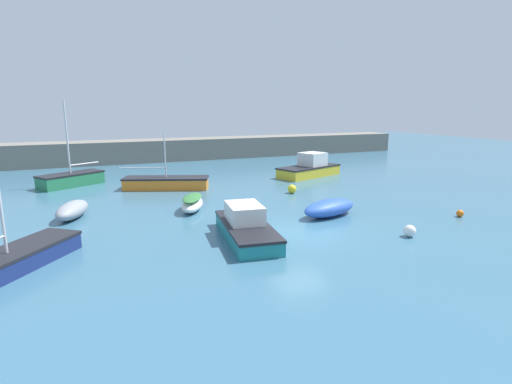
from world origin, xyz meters
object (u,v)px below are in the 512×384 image
at_px(motorboat_grey_hull, 310,168).
at_px(mooring_buoy_orange, 460,213).
at_px(motorboat_with_cabin, 246,226).
at_px(sailboat_twin_hulled, 8,262).
at_px(mooring_buoy_white, 410,231).
at_px(rowboat_white_midwater, 329,208).
at_px(mooring_buoy_yellow, 292,189).
at_px(sailboat_short_mast, 166,183).
at_px(open_tender_yellow, 72,210).
at_px(rowboat_with_red_cover, 192,203).
at_px(sailboat_tall_mast, 71,179).

bearing_deg(motorboat_grey_hull, mooring_buoy_orange, 73.63).
relative_size(motorboat_with_cabin, sailboat_twin_hulled, 0.97).
bearing_deg(mooring_buoy_white, sailboat_twin_hulled, 170.76).
distance_m(motorboat_with_cabin, rowboat_white_midwater, 5.77).
height_order(mooring_buoy_white, mooring_buoy_yellow, mooring_buoy_yellow).
relative_size(sailboat_short_mast, motorboat_grey_hull, 0.99).
bearing_deg(rowboat_white_midwater, motorboat_with_cabin, -178.29).
xyz_separation_m(motorboat_with_cabin, sailboat_twin_hulled, (-9.19, -0.15, -0.17)).
bearing_deg(mooring_buoy_white, sailboat_short_mast, 117.68).
height_order(sailboat_twin_hulled, open_tender_yellow, sailboat_twin_hulled).
distance_m(rowboat_with_red_cover, mooring_buoy_white, 11.60).
relative_size(motorboat_with_cabin, sailboat_tall_mast, 0.89).
relative_size(sailboat_short_mast, open_tender_yellow, 1.86).
bearing_deg(motorboat_grey_hull, rowboat_white_midwater, 44.71).
distance_m(mooring_buoy_white, mooring_buoy_yellow, 10.41).
bearing_deg(sailboat_twin_hulled, motorboat_with_cabin, -50.83).
distance_m(motorboat_grey_hull, mooring_buoy_orange, 14.47).
bearing_deg(mooring_buoy_yellow, mooring_buoy_white, -87.59).
relative_size(motorboat_grey_hull, mooring_buoy_orange, 16.64).
bearing_deg(motorboat_grey_hull, sailboat_tall_mast, -28.92).
bearing_deg(motorboat_with_cabin, sailboat_tall_mast, -147.48).
distance_m(sailboat_tall_mast, mooring_buoy_orange, 26.17).
distance_m(sailboat_short_mast, mooring_buoy_white, 17.30).
bearing_deg(motorboat_grey_hull, mooring_buoy_white, 55.82).
bearing_deg(sailboat_twin_hulled, rowboat_with_red_cover, -16.06).
bearing_deg(mooring_buoy_yellow, motorboat_grey_hull, 49.72).
bearing_deg(sailboat_tall_mast, rowboat_white_midwater, 99.84).
xyz_separation_m(motorboat_grey_hull, mooring_buoy_yellow, (-4.71, -5.56, -0.40)).
bearing_deg(rowboat_white_midwater, sailboat_short_mast, 106.33).
bearing_deg(mooring_buoy_white, open_tender_yellow, 146.04).
bearing_deg(open_tender_yellow, rowboat_white_midwater, -91.75).
bearing_deg(rowboat_white_midwater, sailboat_twin_hulled, 171.89).
relative_size(sailboat_tall_mast, mooring_buoy_white, 11.37).
height_order(motorboat_with_cabin, rowboat_white_midwater, motorboat_with_cabin).
xyz_separation_m(sailboat_twin_hulled, mooring_buoy_yellow, (15.65, 7.78, -0.08)).
relative_size(sailboat_twin_hulled, mooring_buoy_yellow, 9.57).
xyz_separation_m(sailboat_tall_mast, mooring_buoy_white, (14.35, -19.15, -0.26)).
distance_m(sailboat_twin_hulled, mooring_buoy_yellow, 17.47).
bearing_deg(open_tender_yellow, motorboat_grey_hull, -50.75).
relative_size(motorboat_with_cabin, mooring_buoy_white, 10.12).
bearing_deg(sailboat_tall_mast, mooring_buoy_orange, 106.04).
relative_size(rowboat_white_midwater, motorboat_grey_hull, 0.60).
relative_size(rowboat_white_midwater, open_tender_yellow, 1.13).
bearing_deg(mooring_buoy_orange, mooring_buoy_yellow, 121.40).
bearing_deg(motorboat_grey_hull, mooring_buoy_yellow, 30.53).
xyz_separation_m(sailboat_short_mast, sailboat_twin_hulled, (-8.05, -12.70, -0.06)).
bearing_deg(sailboat_twin_hulled, motorboat_grey_hull, -18.52).
bearing_deg(open_tender_yellow, sailboat_tall_mast, 21.33).
height_order(sailboat_twin_hulled, mooring_buoy_orange, sailboat_twin_hulled).
bearing_deg(sailboat_twin_hulled, mooring_buoy_orange, -54.75).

